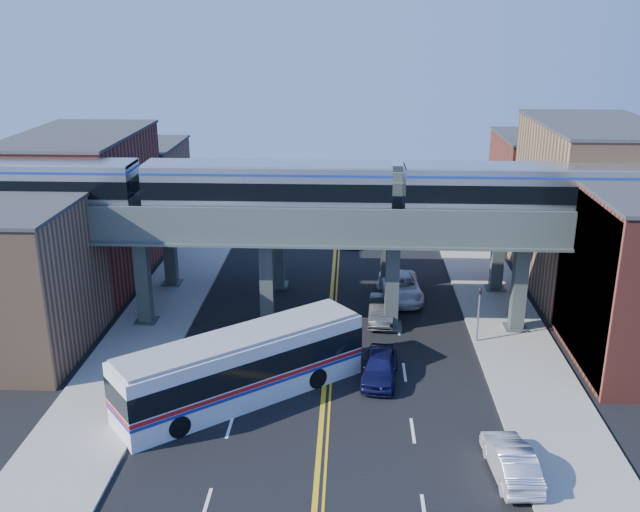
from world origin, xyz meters
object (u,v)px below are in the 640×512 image
object	(u,v)px
transit_bus	(242,367)
car_lane_d	(356,234)
car_lane_b	(381,310)
stop_sign	(331,335)
car_lane_c	(401,287)
car_lane_a	(380,367)
traffic_signal	(479,309)
car_parked_curb	(511,461)
transit_train	(268,188)

from	to	relation	value
transit_bus	car_lane_d	distance (m)	28.23
car_lane_b	car_lane_d	size ratio (longest dim) A/B	0.89
stop_sign	car_lane_c	bearing A→B (deg)	65.46
transit_bus	car_lane_a	xyz separation A→B (m)	(7.28, 2.31, -1.01)
car_lane_a	car_lane_c	size ratio (longest dim) A/B	0.79
stop_sign	transit_bus	world-z (taller)	transit_bus
car_lane_b	car_lane_c	bearing A→B (deg)	72.84
stop_sign	car_lane_a	bearing A→B (deg)	-35.15
car_lane_a	car_lane_c	world-z (taller)	car_lane_c
car_lane_b	car_lane_d	xyz separation A→B (m)	(-1.63, 17.11, -0.01)
car_lane_d	car_lane_b	bearing A→B (deg)	-76.69
transit_bus	car_lane_b	size ratio (longest dim) A/B	2.74
car_lane_d	traffic_signal	bearing A→B (deg)	-62.14
stop_sign	car_parked_curb	bearing A→B (deg)	-51.72
car_lane_a	car_lane_c	distance (m)	12.31
car_lane_a	car_parked_curb	distance (m)	10.07
transit_train	transit_bus	distance (m)	11.87
transit_train	car_lane_d	world-z (taller)	transit_train
stop_sign	traffic_signal	world-z (taller)	traffic_signal
traffic_signal	car_lane_b	size ratio (longest dim) A/B	0.90
stop_sign	car_parked_curb	world-z (taller)	stop_sign
car_lane_c	car_lane_d	world-z (taller)	car_lane_c
car_parked_curb	car_lane_d	bearing A→B (deg)	-83.39
transit_train	car_lane_c	distance (m)	13.22
traffic_signal	car_lane_b	distance (m)	6.77
car_lane_b	car_parked_curb	size ratio (longest dim) A/B	0.98
traffic_signal	transit_bus	xyz separation A→B (m)	(-13.44, -7.24, -0.50)
car_lane_c	car_lane_d	distance (m)	13.47
stop_sign	car_lane_a	size ratio (longest dim) A/B	0.56
transit_train	stop_sign	distance (m)	9.88
stop_sign	transit_bus	xyz separation A→B (m)	(-4.54, -4.24, 0.05)
traffic_signal	transit_bus	distance (m)	15.27
stop_sign	car_lane_c	size ratio (longest dim) A/B	0.44
car_lane_a	car_lane_c	xyz separation A→B (m)	(1.93, 12.16, 0.03)
car_lane_a	traffic_signal	bearing A→B (deg)	44.71
transit_train	car_lane_b	distance (m)	11.20
car_lane_a	car_lane_b	size ratio (longest dim) A/B	1.02
car_lane_b	car_lane_c	size ratio (longest dim) A/B	0.77
car_lane_c	transit_bus	bearing A→B (deg)	-125.43
transit_bus	car_lane_d	world-z (taller)	transit_bus
car_lane_b	car_lane_c	distance (m)	4.31
traffic_signal	car_lane_c	world-z (taller)	traffic_signal
transit_train	transit_bus	size ratio (longest dim) A/B	3.72
transit_train	car_parked_curb	bearing A→B (deg)	-51.43
transit_train	traffic_signal	xyz separation A→B (m)	(12.97, -2.00, -6.94)
transit_bus	car_lane_b	bearing A→B (deg)	15.28
stop_sign	car_parked_curb	distance (m)	13.27
transit_train	car_lane_c	world-z (taller)	transit_train
car_lane_b	car_parked_curb	xyz separation A→B (m)	(5.07, -16.59, 0.02)
stop_sign	car_lane_d	world-z (taller)	stop_sign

